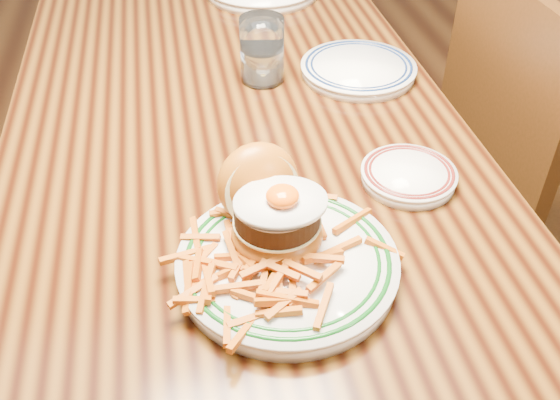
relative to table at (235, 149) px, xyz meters
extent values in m
plane|color=black|center=(0.00, 0.00, -0.66)|extent=(6.00, 6.00, 0.00)
cube|color=black|center=(0.00, 0.00, 0.06)|extent=(0.85, 1.60, 0.05)
cylinder|color=black|center=(-0.36, 0.74, -0.31)|extent=(0.07, 0.07, 0.70)
cylinder|color=black|center=(0.36, 0.74, -0.31)|extent=(0.07, 0.07, 0.70)
cube|color=#381D0B|center=(0.75, -0.02, -0.20)|extent=(0.46, 0.46, 0.04)
cube|color=#381D0B|center=(0.55, -0.02, 0.06)|extent=(0.04, 0.45, 0.48)
cylinder|color=#381D0B|center=(0.94, 0.18, -0.44)|extent=(0.04, 0.04, 0.44)
cylinder|color=#381D0B|center=(0.56, 0.17, -0.44)|extent=(0.04, 0.04, 0.44)
cylinder|color=#381D0B|center=(0.56, -0.21, -0.44)|extent=(0.04, 0.04, 0.44)
cylinder|color=white|center=(0.02, -0.44, 0.10)|extent=(0.30, 0.30, 0.02)
cylinder|color=white|center=(0.02, -0.44, 0.11)|extent=(0.31, 0.31, 0.01)
torus|color=#0C4511|center=(0.02, -0.44, 0.12)|extent=(0.28, 0.28, 0.01)
torus|color=#0C4511|center=(0.02, -0.44, 0.12)|extent=(0.26, 0.26, 0.01)
ellipsoid|color=#AC5C16|center=(0.01, -0.40, 0.13)|extent=(0.13, 0.13, 0.06)
cylinder|color=#D5C885|center=(0.01, -0.40, 0.15)|extent=(0.12, 0.12, 0.00)
cylinder|color=black|center=(0.01, -0.40, 0.17)|extent=(0.12, 0.12, 0.03)
ellipsoid|color=white|center=(0.02, -0.40, 0.19)|extent=(0.13, 0.11, 0.01)
ellipsoid|color=#FB5805|center=(0.02, -0.41, 0.20)|extent=(0.05, 0.05, 0.02)
ellipsoid|color=#AC5C16|center=(0.00, -0.33, 0.17)|extent=(0.14, 0.12, 0.14)
cylinder|color=#D5C885|center=(0.00, -0.35, 0.17)|extent=(0.12, 0.06, 0.11)
cylinder|color=white|center=(0.26, -0.27, 0.10)|extent=(0.15, 0.15, 0.02)
cylinder|color=white|center=(0.26, -0.27, 0.11)|extent=(0.16, 0.16, 0.01)
torus|color=#5B1814|center=(0.26, -0.27, 0.11)|extent=(0.15, 0.15, 0.01)
torus|color=#5B1814|center=(0.26, -0.27, 0.11)|extent=(0.13, 0.13, 0.01)
cube|color=silver|center=(0.27, -0.26, 0.11)|extent=(0.09, 0.05, 0.00)
cylinder|color=white|center=(0.28, 0.10, 0.10)|extent=(0.24, 0.24, 0.02)
cylinder|color=white|center=(0.28, 0.10, 0.11)|extent=(0.24, 0.24, 0.01)
torus|color=#0E1F49|center=(0.28, 0.10, 0.11)|extent=(0.22, 0.22, 0.01)
torus|color=#0E1F49|center=(0.28, 0.10, 0.11)|extent=(0.20, 0.20, 0.01)
cylinder|color=white|center=(0.08, 0.11, 0.15)|extent=(0.09, 0.09, 0.13)
cylinder|color=silver|center=(0.08, 0.11, 0.12)|extent=(0.08, 0.08, 0.06)
camera|label=1|loc=(-0.10, -1.03, 0.72)|focal=40.00mm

